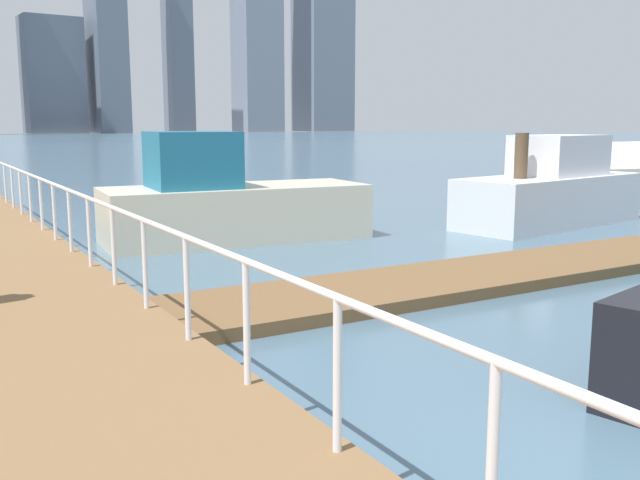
{
  "coord_description": "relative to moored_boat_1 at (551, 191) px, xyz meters",
  "views": [
    {
      "loc": [
        -5.49,
        -1.28,
        2.57
      ],
      "look_at": [
        -1.11,
        6.16,
        1.12
      ],
      "focal_mm": 39.64,
      "sensor_mm": 36.0,
      "label": 1
    }
  ],
  "objects": [
    {
      "name": "moored_boat_1",
      "position": [
        0.0,
        0.0,
        0.0
      ],
      "size": [
        5.86,
        2.76,
        2.25
      ],
      "color": "white",
      "rests_on": "ground_plane"
    },
    {
      "name": "boardwalk_railing",
      "position": [
        -11.72,
        -2.22,
        0.36
      ],
      "size": [
        0.06,
        27.02,
        1.08
      ],
      "color": "white",
      "rests_on": "boardwalk"
    },
    {
      "name": "ground_plane",
      "position": [
        -8.57,
        8.93,
        -0.86
      ],
      "size": [
        300.0,
        300.0,
        0.0
      ],
      "primitive_type": "plane",
      "color": "slate"
    },
    {
      "name": "skyline_tower_3",
      "position": [
        17.93,
        165.29,
        12.46
      ],
      "size": [
        13.79,
        9.35,
        26.65
      ],
      "primitive_type": "cube",
      "rotation": [
        0.0,
        0.0,
        0.08
      ],
      "color": "slate",
      "rests_on": "ground_plane"
    },
    {
      "name": "moored_boat_4",
      "position": [
        -8.03,
        1.84,
        -0.03
      ],
      "size": [
        5.84,
        2.61,
        2.37
      ],
      "color": "beige",
      "rests_on": "ground_plane"
    },
    {
      "name": "dock_piling_1",
      "position": [
        -1.37,
        -0.24,
        0.3
      ],
      "size": [
        0.31,
        0.31,
        2.32
      ],
      "primitive_type": "cylinder",
      "color": "brown",
      "rests_on": "ground_plane"
    },
    {
      "name": "floating_dock",
      "position": [
        -6.38,
        -3.94,
        -0.77
      ],
      "size": [
        11.38,
        2.0,
        0.18
      ],
      "primitive_type": "cube",
      "color": "brown",
      "rests_on": "ground_plane"
    },
    {
      "name": "skyline_tower_6",
      "position": [
        71.12,
        165.8,
        27.83
      ],
      "size": [
        11.79,
        10.15,
        57.38
      ],
      "primitive_type": "cube",
      "rotation": [
        0.0,
        0.0,
        0.05
      ],
      "color": "gray",
      "rests_on": "ground_plane"
    }
  ]
}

